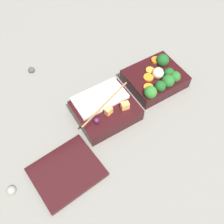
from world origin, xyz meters
TOP-DOWN VIEW (x-y plane):
  - ground_plane at (0.00, 0.00)m, footprint 3.00×3.00m
  - bento_tray_vegetable at (-0.10, -0.02)m, footprint 0.18×0.15m
  - bento_tray_rice at (0.11, -0.00)m, footprint 0.20×0.15m
  - bento_lid at (0.30, 0.11)m, footprint 0.19×0.16m
  - pebble_0 at (0.44, 0.08)m, footprint 0.02×0.02m
  - pebble_1 at (0.24, -0.29)m, footprint 0.02×0.02m

SIDE VIEW (x-z plane):
  - ground_plane at x=0.00m, z-range 0.00..0.00m
  - pebble_1 at x=0.24m, z-range -0.01..0.02m
  - pebble_0 at x=0.44m, z-range -0.01..0.02m
  - bento_lid at x=0.30m, z-range 0.00..0.01m
  - bento_tray_rice at x=0.11m, z-range -0.01..0.06m
  - bento_tray_vegetable at x=-0.10m, z-range -0.01..0.07m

